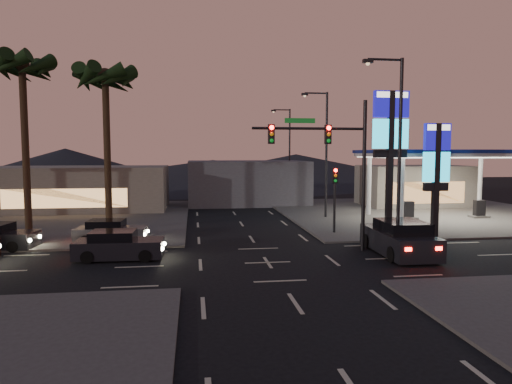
{
  "coord_description": "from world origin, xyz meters",
  "views": [
    {
      "loc": [
        -3.47,
        -21.18,
        5.24
      ],
      "look_at": [
        0.08,
        4.66,
        3.0
      ],
      "focal_mm": 32.0,
      "sensor_mm": 36.0,
      "label": 1
    }
  ],
  "objects": [
    {
      "name": "corner_lot_nw",
      "position": [
        -16.0,
        16.0,
        0.06
      ],
      "size": [
        24.0,
        24.0,
        0.12
      ],
      "primitive_type": "cube",
      "color": "#47443F",
      "rests_on": "ground"
    },
    {
      "name": "hill_center",
      "position": [
        0.0,
        60.0,
        2.0
      ],
      "size": [
        60.0,
        60.0,
        4.0
      ],
      "primitive_type": "cone",
      "color": "black",
      "rests_on": "ground"
    },
    {
      "name": "pylon_sign_tall",
      "position": [
        8.5,
        5.5,
        6.39
      ],
      "size": [
        2.2,
        0.35,
        9.0
      ],
      "color": "black",
      "rests_on": "ground"
    },
    {
      "name": "car_lane_a_front",
      "position": [
        -7.21,
        1.74,
        0.66
      ],
      "size": [
        4.42,
        1.97,
        1.42
      ],
      "color": "black",
      "rests_on": "ground"
    },
    {
      "name": "streetlight_near",
      "position": [
        6.79,
        1.0,
        5.72
      ],
      "size": [
        2.14,
        0.25,
        10.0
      ],
      "color": "black",
      "rests_on": "ground"
    },
    {
      "name": "car_lane_b_front",
      "position": [
        -8.34,
        6.08,
        0.62
      ],
      "size": [
        4.21,
        1.99,
        1.34
      ],
      "color": "#565658",
      "rests_on": "ground"
    },
    {
      "name": "gas_station",
      "position": [
        16.0,
        12.0,
        5.08
      ],
      "size": [
        12.2,
        8.2,
        5.47
      ],
      "color": "silver",
      "rests_on": "ground"
    },
    {
      "name": "traffic_signal_mast",
      "position": [
        3.76,
        1.99,
        5.23
      ],
      "size": [
        6.1,
        0.39,
        8.0
      ],
      "color": "black",
      "rests_on": "ground"
    },
    {
      "name": "building_far_mid",
      "position": [
        2.0,
        26.0,
        2.2
      ],
      "size": [
        12.0,
        9.0,
        4.4
      ],
      "primitive_type": "cube",
      "color": "#4C4C51",
      "rests_on": "ground"
    },
    {
      "name": "streetlight_far",
      "position": [
        6.79,
        28.0,
        5.72
      ],
      "size": [
        2.14,
        0.25,
        10.0
      ],
      "color": "black",
      "rests_on": "ground"
    },
    {
      "name": "corner_lot_ne",
      "position": [
        16.0,
        16.0,
        0.06
      ],
      "size": [
        24.0,
        24.0,
        0.12
      ],
      "primitive_type": "cube",
      "color": "#47443F",
      "rests_on": "ground"
    },
    {
      "name": "streetlight_mid",
      "position": [
        6.79,
        14.0,
        5.72
      ],
      "size": [
        2.14,
        0.25,
        10.0
      ],
      "color": "black",
      "rests_on": "ground"
    },
    {
      "name": "pylon_sign_short",
      "position": [
        11.0,
        4.5,
        4.66
      ],
      "size": [
        1.6,
        0.35,
        7.0
      ],
      "color": "black",
      "rests_on": "ground"
    },
    {
      "name": "palm_a",
      "position": [
        -9.0,
        9.5,
        9.43
      ],
      "size": [
        4.41,
        4.41,
        10.86
      ],
      "color": "black",
      "rests_on": "ground"
    },
    {
      "name": "hill_left",
      "position": [
        -25.0,
        60.0,
        3.0
      ],
      "size": [
        40.0,
        40.0,
        6.0
      ],
      "primitive_type": "cone",
      "color": "black",
      "rests_on": "ground"
    },
    {
      "name": "building_far_west",
      "position": [
        -14.0,
        22.0,
        2.0
      ],
      "size": [
        16.0,
        8.0,
        4.0
      ],
      "primitive_type": "cube",
      "color": "#726B5B",
      "rests_on": "ground"
    },
    {
      "name": "pedestal_signal",
      "position": [
        5.5,
        6.98,
        2.92
      ],
      "size": [
        0.32,
        0.39,
        4.3
      ],
      "color": "black",
      "rests_on": "ground"
    },
    {
      "name": "ground",
      "position": [
        0.0,
        0.0,
        0.0
      ],
      "size": [
        140.0,
        140.0,
        0.0
      ],
      "primitive_type": "plane",
      "color": "black",
      "rests_on": "ground"
    },
    {
      "name": "convenience_store",
      "position": [
        18.0,
        21.0,
        2.0
      ],
      "size": [
        10.0,
        6.0,
        4.0
      ],
      "primitive_type": "cube",
      "color": "#726B5B",
      "rests_on": "ground"
    },
    {
      "name": "hill_right",
      "position": [
        15.0,
        60.0,
        2.5
      ],
      "size": [
        50.0,
        50.0,
        5.0
      ],
      "primitive_type": "cone",
      "color": "black",
      "rests_on": "ground"
    },
    {
      "name": "palm_b",
      "position": [
        -14.0,
        9.5,
        9.97
      ],
      "size": [
        4.41,
        4.41,
        11.46
      ],
      "color": "black",
      "rests_on": "ground"
    },
    {
      "name": "suv_station",
      "position": [
        7.01,
        0.77,
        0.84
      ],
      "size": [
        2.47,
        5.48,
        1.8
      ],
      "color": "black",
      "rests_on": "ground"
    }
  ]
}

